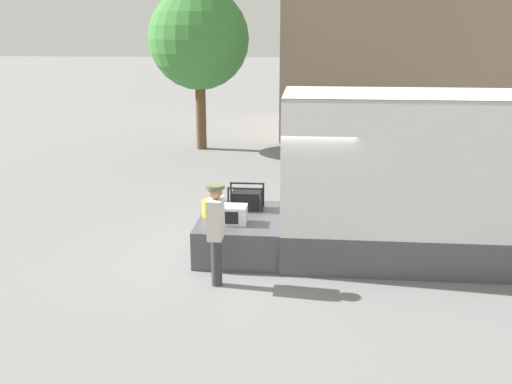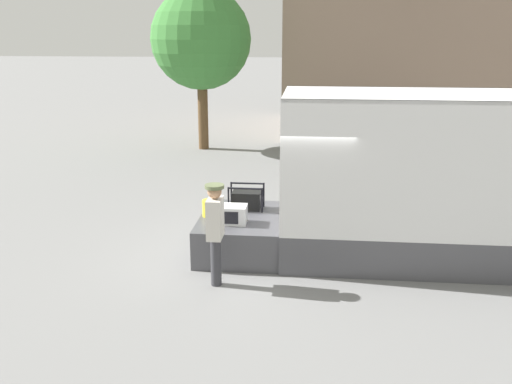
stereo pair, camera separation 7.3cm
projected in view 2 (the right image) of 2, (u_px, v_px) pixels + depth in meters
ground_plane at (282, 252)px, 11.14m from camera, size 160.00×160.00×0.00m
box_truck at (504, 214)px, 10.49m from camera, size 6.94×2.26×3.11m
tailgate_deck at (242, 233)px, 11.12m from camera, size 1.59×2.14×0.71m
microwave at (234, 215)px, 10.57m from camera, size 0.47×0.41×0.34m
portable_generator at (247, 200)px, 11.39m from camera, size 0.70×0.43×0.50m
orange_bucket at (210, 208)px, 10.97m from camera, size 0.29×0.29×0.32m
worker_person at (215, 224)px, 9.41m from camera, size 0.32×0.44×1.77m
house_backdrop at (396, 9)px, 23.63m from camera, size 9.43×8.03×9.82m
street_tree at (201, 39)px, 19.73m from camera, size 3.49×3.49×5.62m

